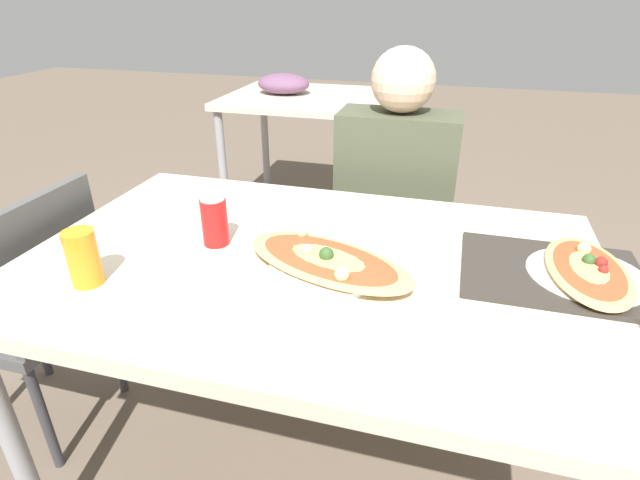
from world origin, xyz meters
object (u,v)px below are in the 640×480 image
(soda_can, at_px, (215,221))
(pizza_second, at_px, (587,272))
(dining_table, at_px, (311,282))
(chair_far_seated, at_px, (395,232))
(person_seated, at_px, (395,191))
(chair_side_left, at_px, (35,304))
(drink_glass, at_px, (83,258))
(pizza_main, at_px, (327,262))

(soda_can, relative_size, pizza_second, 0.37)
(dining_table, height_order, pizza_second, pizza_second)
(chair_far_seated, height_order, pizza_second, chair_far_seated)
(person_seated, bearing_deg, soda_can, 60.57)
(person_seated, xyz_separation_m, pizza_second, (0.51, -0.60, 0.09))
(chair_far_seated, relative_size, person_seated, 0.72)
(chair_side_left, bearing_deg, person_seated, -55.33)
(chair_far_seated, bearing_deg, pizza_second, 125.91)
(soda_can, bearing_deg, chair_side_left, -177.02)
(chair_side_left, bearing_deg, pizza_second, -86.38)
(soda_can, xyz_separation_m, drink_glass, (-0.19, -0.25, 0.00))
(dining_table, distance_m, chair_far_seated, 0.82)
(chair_side_left, height_order, person_seated, person_seated)
(pizza_main, distance_m, drink_glass, 0.54)
(chair_far_seated, relative_size, soda_can, 6.83)
(pizza_second, bearing_deg, drink_glass, -163.66)
(drink_glass, relative_size, pizza_second, 0.38)
(dining_table, height_order, pizza_main, pizza_main)
(chair_side_left, bearing_deg, chair_far_seated, -51.27)
(person_seated, xyz_separation_m, drink_glass, (-0.56, -0.91, 0.13))
(person_seated, relative_size, pizza_main, 2.49)
(soda_can, distance_m, pizza_second, 0.89)
(drink_glass, bearing_deg, soda_can, 52.93)
(chair_side_left, relative_size, soda_can, 6.83)
(person_seated, bearing_deg, chair_side_left, 34.67)
(person_seated, distance_m, drink_glass, 1.08)
(drink_glass, bearing_deg, chair_far_seated, 61.17)
(dining_table, relative_size, pizza_second, 4.08)
(chair_far_seated, height_order, person_seated, person_seated)
(soda_can, bearing_deg, drink_glass, -127.07)
(person_seated, bearing_deg, pizza_second, 130.64)
(chair_far_seated, relative_size, chair_side_left, 1.00)
(person_seated, bearing_deg, drink_glass, 58.32)
(pizza_main, relative_size, pizza_second, 1.40)
(chair_side_left, relative_size, drink_glass, 6.69)
(drink_glass, bearing_deg, pizza_main, 21.85)
(pizza_main, xyz_separation_m, soda_can, (-0.31, 0.05, 0.04))
(pizza_main, height_order, pizza_second, pizza_main)
(chair_far_seated, xyz_separation_m, pizza_main, (-0.06, -0.82, 0.30))
(chair_side_left, height_order, pizza_main, chair_side_left)
(chair_far_seated, distance_m, soda_can, 0.92)
(chair_side_left, distance_m, pizza_second, 1.54)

